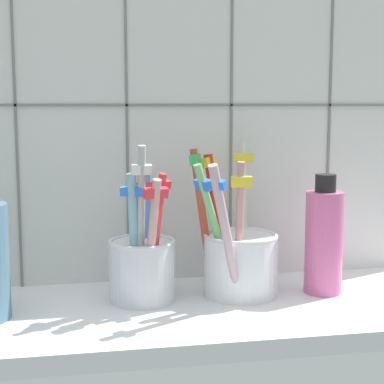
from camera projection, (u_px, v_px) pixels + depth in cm
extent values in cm
cube|color=silver|center=(197.00, 314.00, 67.77)|extent=(64.00, 22.00, 2.00)
cube|color=silver|center=(178.00, 113.00, 76.44)|extent=(64.00, 2.00, 45.00)
cube|color=gray|center=(15.00, 114.00, 71.85)|extent=(0.30, 0.20, 45.00)
cube|color=gray|center=(127.00, 114.00, 74.20)|extent=(0.30, 0.20, 45.00)
cube|color=gray|center=(231.00, 113.00, 76.55)|extent=(0.30, 0.20, 45.00)
cube|color=gray|center=(329.00, 113.00, 78.90)|extent=(0.30, 0.20, 45.00)
cube|color=gray|center=(180.00, 105.00, 75.23)|extent=(64.00, 0.20, 0.30)
cylinder|color=silver|center=(142.00, 271.00, 69.02)|extent=(7.28, 7.28, 6.64)
torus|color=silver|center=(142.00, 242.00, 68.56)|extent=(7.42, 7.42, 0.50)
cylinder|color=#5687D1|center=(148.00, 231.00, 70.61)|extent=(0.80, 2.14, 14.17)
cube|color=#E5333F|center=(147.00, 186.00, 70.36)|extent=(2.51, 1.01, 0.89)
cylinder|color=#7DAFC5|center=(134.00, 238.00, 66.63)|extent=(1.92, 3.35, 14.23)
cube|color=blue|center=(132.00, 191.00, 65.15)|extent=(2.58, 1.59, 1.02)
cylinder|color=#D23737|center=(156.00, 238.00, 66.88)|extent=(2.42, 3.76, 14.26)
cube|color=#E5333F|center=(161.00, 185.00, 65.14)|extent=(2.13, 1.70, 1.02)
cylinder|color=#CE9898|center=(151.00, 242.00, 65.72)|extent=(2.02, 4.47, 13.88)
cube|color=#E5333F|center=(156.00, 193.00, 63.80)|extent=(2.70, 1.65, 1.19)
cylinder|color=#B0B2B6|center=(141.00, 225.00, 66.18)|extent=(0.96, 3.32, 17.15)
cube|color=white|center=(142.00, 170.00, 64.54)|extent=(2.08, 0.92, 1.09)
cylinder|color=white|center=(240.00, 265.00, 71.07)|extent=(8.39, 8.39, 6.87)
torus|color=silver|center=(241.00, 236.00, 70.59)|extent=(8.47, 8.47, 0.50)
cylinder|color=#75C274|center=(216.00, 230.00, 68.82)|extent=(5.90, 3.44, 15.15)
cube|color=blue|center=(204.00, 184.00, 67.06)|extent=(2.07, 2.62, 1.32)
cylinder|color=red|center=(218.00, 222.00, 71.74)|extent=(3.40, 3.50, 15.71)
cube|color=yellow|center=(209.00, 162.00, 71.46)|extent=(2.02, 1.98, 1.26)
cylinder|color=#C5A6AF|center=(227.00, 235.00, 65.28)|extent=(5.30, 5.20, 15.57)
cube|color=blue|center=(217.00, 184.00, 62.94)|extent=(2.06, 2.07, 1.07)
cylinder|color=#BB4636|center=(203.00, 221.00, 70.68)|extent=(3.28, 2.33, 16.39)
cube|color=green|center=(195.00, 160.00, 70.01)|extent=(1.80, 2.31, 1.28)
cylinder|color=tan|center=(239.00, 230.00, 68.23)|extent=(0.97, 2.27, 15.21)
cube|color=yellow|center=(241.00, 181.00, 67.01)|extent=(2.27, 0.89, 1.18)
cylinder|color=silver|center=(244.00, 212.00, 74.81)|extent=(1.57, 4.05, 17.04)
cube|color=yellow|center=(244.00, 158.00, 75.08)|extent=(2.47, 1.37, 1.13)
cylinder|color=#D8609C|center=(324.00, 243.00, 71.60)|extent=(4.31, 4.31, 11.76)
cylinder|color=black|center=(326.00, 183.00, 70.64)|extent=(2.37, 2.37, 2.00)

